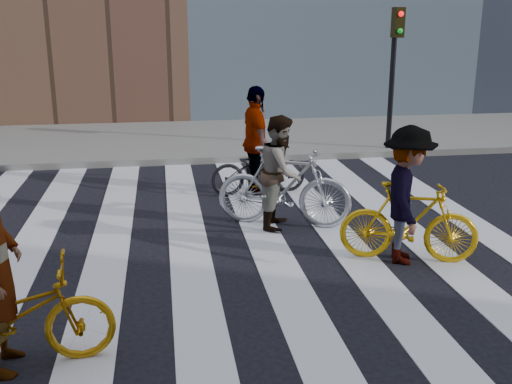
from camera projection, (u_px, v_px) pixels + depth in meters
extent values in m
plane|color=black|center=(229.00, 247.00, 8.39)|extent=(100.00, 100.00, 0.00)
cube|color=slate|center=(196.00, 139.00, 15.49)|extent=(100.00, 5.00, 0.15)
cube|color=silver|center=(24.00, 258.00, 7.98)|extent=(0.55, 10.00, 0.01)
cube|color=silver|center=(108.00, 253.00, 8.14)|extent=(0.55, 10.00, 0.01)
cube|color=silver|center=(189.00, 248.00, 8.31)|extent=(0.55, 10.00, 0.01)
cube|color=silver|center=(267.00, 244.00, 8.48)|extent=(0.55, 10.00, 0.01)
cube|color=silver|center=(342.00, 240.00, 8.64)|extent=(0.55, 10.00, 0.01)
cube|color=silver|center=(414.00, 235.00, 8.81)|extent=(0.55, 10.00, 0.01)
cube|color=silver|center=(484.00, 231.00, 8.97)|extent=(0.55, 10.00, 0.01)
cylinder|color=black|center=(391.00, 86.00, 13.74)|extent=(0.12, 0.12, 3.20)
cube|color=black|center=(398.00, 22.00, 13.20)|extent=(0.22, 0.28, 0.65)
sphere|color=red|center=(401.00, 14.00, 13.01)|extent=(0.12, 0.12, 0.12)
sphere|color=#0CCC26|center=(400.00, 31.00, 13.11)|extent=(0.12, 0.12, 0.12)
imported|color=orange|center=(7.00, 317.00, 5.37)|extent=(1.94, 0.83, 0.99)
imported|color=silver|center=(284.00, 187.00, 9.08)|extent=(2.13, 1.29, 1.24)
imported|color=#EDAB0D|center=(409.00, 222.00, 7.77)|extent=(1.84, 1.04, 1.06)
imported|color=black|center=(259.00, 169.00, 10.83)|extent=(1.80, 0.78, 0.92)
imported|color=slate|center=(281.00, 172.00, 9.01)|extent=(0.91, 1.01, 1.72)
imported|color=slate|center=(407.00, 195.00, 7.66)|extent=(1.01, 1.31, 1.80)
imported|color=slate|center=(256.00, 141.00, 10.68)|extent=(0.59, 1.19, 1.96)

